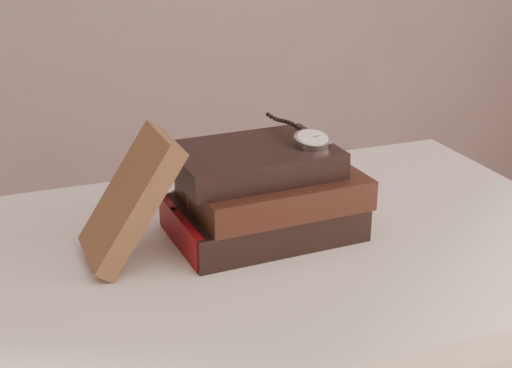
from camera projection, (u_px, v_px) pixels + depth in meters
name	position (u px, v px, depth m)	size (l,w,h in m)	color
table	(243.00, 304.00, 1.04)	(1.00, 0.60, 0.75)	beige
book_stack	(264.00, 194.00, 1.03)	(0.26, 0.19, 0.13)	black
journal	(130.00, 199.00, 0.94)	(0.03, 0.11, 0.19)	#432B19
pocket_watch	(310.00, 138.00, 1.02)	(0.05, 0.15, 0.02)	silver
eyeglasses	(182.00, 175.00, 1.06)	(0.11, 0.13, 0.05)	silver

